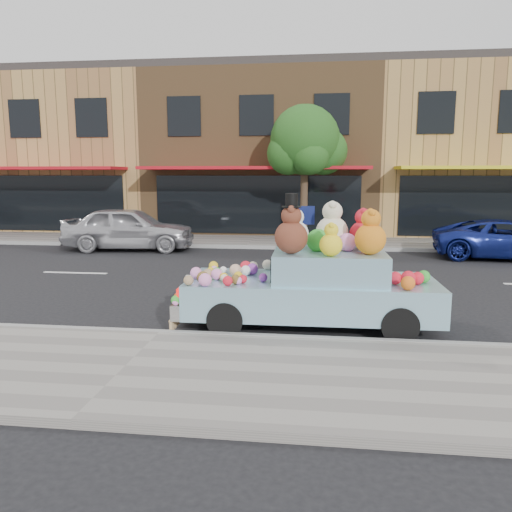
# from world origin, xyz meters

# --- Properties ---
(ground) EXTENTS (120.00, 120.00, 0.00)m
(ground) POSITION_xyz_m (0.00, 0.00, 0.00)
(ground) COLOR black
(ground) RESTS_ON ground
(near_sidewalk) EXTENTS (60.00, 3.00, 0.12)m
(near_sidewalk) POSITION_xyz_m (0.00, -6.50, 0.06)
(near_sidewalk) COLOR gray
(near_sidewalk) RESTS_ON ground
(far_sidewalk) EXTENTS (60.00, 3.00, 0.12)m
(far_sidewalk) POSITION_xyz_m (0.00, 6.50, 0.06)
(far_sidewalk) COLOR gray
(far_sidewalk) RESTS_ON ground
(near_kerb) EXTENTS (60.00, 0.12, 0.13)m
(near_kerb) POSITION_xyz_m (0.00, -5.00, 0.07)
(near_kerb) COLOR gray
(near_kerb) RESTS_ON ground
(far_kerb) EXTENTS (60.00, 0.12, 0.13)m
(far_kerb) POSITION_xyz_m (0.00, 5.00, 0.07)
(far_kerb) COLOR gray
(far_kerb) RESTS_ON ground
(storefront_left) EXTENTS (10.00, 9.80, 7.30)m
(storefront_left) POSITION_xyz_m (-10.00, 11.97, 3.64)
(storefront_left) COLOR #AD8448
(storefront_left) RESTS_ON ground
(storefront_mid) EXTENTS (10.00, 9.80, 7.30)m
(storefront_mid) POSITION_xyz_m (0.00, 11.97, 3.64)
(storefront_mid) COLOR brown
(storefront_mid) RESTS_ON ground
(storefront_right) EXTENTS (10.00, 9.80, 7.30)m
(storefront_right) POSITION_xyz_m (10.00, 11.97, 3.64)
(storefront_right) COLOR #AD8448
(storefront_right) RESTS_ON ground
(street_tree) EXTENTS (3.00, 2.70, 5.22)m
(street_tree) POSITION_xyz_m (2.03, 6.55, 3.69)
(street_tree) COLOR #38281C
(street_tree) RESTS_ON ground
(car_silver) EXTENTS (4.67, 2.21, 1.54)m
(car_silver) POSITION_xyz_m (-4.07, 4.20, 0.77)
(car_silver) COLOR silver
(car_silver) RESTS_ON ground
(car_blue) EXTENTS (4.67, 2.57, 1.24)m
(car_blue) POSITION_xyz_m (8.50, 3.87, 0.62)
(car_blue) COLOR navy
(car_blue) RESTS_ON ground
(art_car) EXTENTS (4.51, 1.83, 2.35)m
(art_car) POSITION_xyz_m (2.48, -4.02, 0.82)
(art_car) COLOR black
(art_car) RESTS_ON ground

